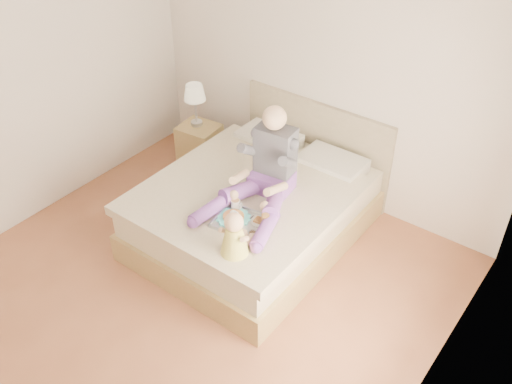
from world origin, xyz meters
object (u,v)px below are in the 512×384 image
Objects in this scene: adult at (265,173)px; baby at (235,236)px; bed at (259,206)px; tray at (243,220)px; nightstand at (200,146)px.

adult reaches higher than baby.
tray is at bearing -65.51° from bed.
nightstand is at bearing 156.52° from bed.
nightstand is 2.23m from baby.
baby reaches higher than nightstand.
baby is (0.42, -0.88, 0.45)m from bed.
baby is at bearing -64.29° from bed.
nightstand is 0.48× the size of adult.
adult is 2.10× the size of tray.
nightstand is 1.01× the size of tray.
bed is 5.75× the size of baby.
bed reaches higher than nightstand.
baby is (0.16, -0.31, 0.12)m from tray.
adult reaches higher than bed.
nightstand is at bearing 147.01° from adult.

